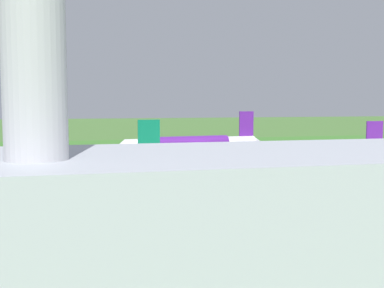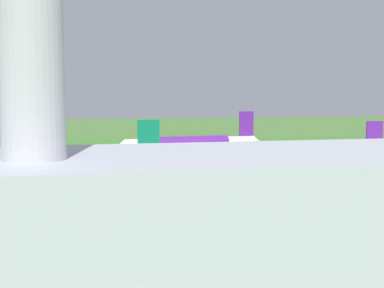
# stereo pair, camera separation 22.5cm
# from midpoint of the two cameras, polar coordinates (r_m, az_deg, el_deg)

# --- Properties ---
(ground_plane) EXTENTS (800.00, 800.00, 0.00)m
(ground_plane) POSITION_cam_midpoint_polar(r_m,az_deg,el_deg) (164.10, -1.03, -1.59)
(ground_plane) COLOR #477233
(runway_asphalt) EXTENTS (600.00, 29.41, 0.06)m
(runway_asphalt) POSITION_cam_midpoint_polar(r_m,az_deg,el_deg) (164.09, -1.03, -1.58)
(runway_asphalt) COLOR #38383D
(runway_asphalt) RESTS_ON ground
(apron_concrete) EXTENTS (440.00, 110.00, 0.05)m
(apron_concrete) POSITION_cam_midpoint_polar(r_m,az_deg,el_deg) (113.79, 4.76, -4.58)
(apron_concrete) COLOR gray
(apron_concrete) RESTS_ON ground
(grass_verge_foreground) EXTENTS (600.00, 80.00, 0.04)m
(grass_verge_foreground) POSITION_cam_midpoint_polar(r_m,az_deg,el_deg) (203.49, -3.50, -0.29)
(grass_verge_foreground) COLOR #3C782B
(grass_verge_foreground) RESTS_ON ground
(airliner_main) EXTENTS (54.13, 44.40, 15.88)m
(airliner_main) POSITION_cam_midpoint_polar(r_m,az_deg,el_deg) (164.43, 0.08, -0.05)
(airliner_main) COLOR white
(airliner_main) RESTS_ON ground
(airliner_parked_mid) EXTENTS (51.40, 42.10, 15.00)m
(airliner_parked_mid) POSITION_cam_midpoint_polar(r_m,az_deg,el_deg) (118.94, 4.01, -2.17)
(airliner_parked_mid) COLOR white
(airliner_parked_mid) RESTS_ON ground
(service_truck_fuel) EXTENTS (6.12, 4.96, 2.65)m
(service_truck_fuel) POSITION_cam_midpoint_polar(r_m,az_deg,el_deg) (132.47, -19.86, -2.89)
(service_truck_fuel) COLOR #B21914
(service_truck_fuel) RESTS_ON ground
(no_stopping_sign) EXTENTS (0.60, 0.10, 2.53)m
(no_stopping_sign) POSITION_cam_midpoint_polar(r_m,az_deg,el_deg) (200.88, -6.53, 0.04)
(no_stopping_sign) COLOR slate
(no_stopping_sign) RESTS_ON ground
(traffic_cone_orange) EXTENTS (0.40, 0.40, 0.55)m
(traffic_cone_orange) POSITION_cam_midpoint_polar(r_m,az_deg,el_deg) (198.13, -7.57, -0.40)
(traffic_cone_orange) COLOR orange
(traffic_cone_orange) RESTS_ON ground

